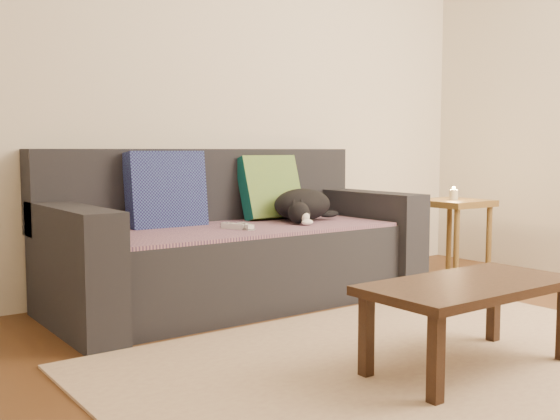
{
  "coord_description": "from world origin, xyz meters",
  "views": [
    {
      "loc": [
        -1.96,
        -1.56,
        0.86
      ],
      "look_at": [
        0.05,
        1.2,
        0.55
      ],
      "focal_mm": 42.0,
      "sensor_mm": 36.0,
      "label": 1
    }
  ],
  "objects_px": {
    "wii_remote_b": "(234,226)",
    "coffee_table": "(470,293)",
    "cat": "(302,206)",
    "side_table": "(453,213)",
    "sofa": "(234,248)",
    "wii_remote_a": "(246,226)"
  },
  "relations": [
    {
      "from": "sofa",
      "to": "cat",
      "type": "height_order",
      "value": "sofa"
    },
    {
      "from": "sofa",
      "to": "side_table",
      "type": "relative_size",
      "value": 3.98
    },
    {
      "from": "wii_remote_a",
      "to": "side_table",
      "type": "relative_size",
      "value": 0.28
    },
    {
      "from": "cat",
      "to": "side_table",
      "type": "bearing_deg",
      "value": -21.15
    },
    {
      "from": "wii_remote_b",
      "to": "side_table",
      "type": "bearing_deg",
      "value": -113.37
    },
    {
      "from": "sofa",
      "to": "wii_remote_a",
      "type": "height_order",
      "value": "sofa"
    },
    {
      "from": "sofa",
      "to": "side_table",
      "type": "height_order",
      "value": "sofa"
    },
    {
      "from": "sofa",
      "to": "coffee_table",
      "type": "xyz_separation_m",
      "value": [
        0.11,
        -1.54,
        0.0
      ]
    },
    {
      "from": "cat",
      "to": "wii_remote_a",
      "type": "bearing_deg",
      "value": -176.0
    },
    {
      "from": "wii_remote_a",
      "to": "side_table",
      "type": "distance_m",
      "value": 1.64
    },
    {
      "from": "wii_remote_b",
      "to": "coffee_table",
      "type": "distance_m",
      "value": 1.41
    },
    {
      "from": "side_table",
      "to": "coffee_table",
      "type": "relative_size",
      "value": 0.6
    },
    {
      "from": "wii_remote_b",
      "to": "sofa",
      "type": "bearing_deg",
      "value": -53.14
    },
    {
      "from": "cat",
      "to": "side_table",
      "type": "distance_m",
      "value": 1.17
    },
    {
      "from": "cat",
      "to": "coffee_table",
      "type": "bearing_deg",
      "value": -114.11
    },
    {
      "from": "wii_remote_b",
      "to": "side_table",
      "type": "relative_size",
      "value": 0.28
    },
    {
      "from": "side_table",
      "to": "coffee_table",
      "type": "xyz_separation_m",
      "value": [
        -1.47,
        -1.29,
        -0.13
      ]
    },
    {
      "from": "side_table",
      "to": "cat",
      "type": "bearing_deg",
      "value": 170.51
    },
    {
      "from": "sofa",
      "to": "coffee_table",
      "type": "height_order",
      "value": "sofa"
    },
    {
      "from": "cat",
      "to": "side_table",
      "type": "relative_size",
      "value": 0.85
    },
    {
      "from": "sofa",
      "to": "wii_remote_b",
      "type": "relative_size",
      "value": 14.0
    },
    {
      "from": "sofa",
      "to": "side_table",
      "type": "xyz_separation_m",
      "value": [
        1.59,
        -0.26,
        0.13
      ]
    }
  ]
}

